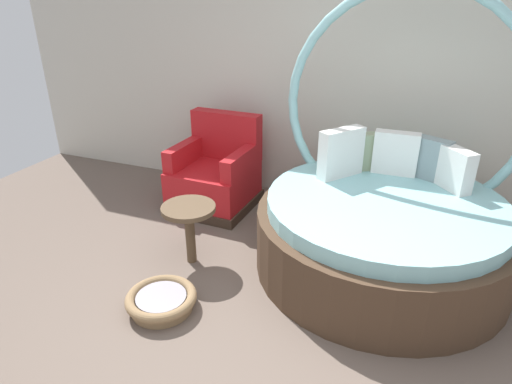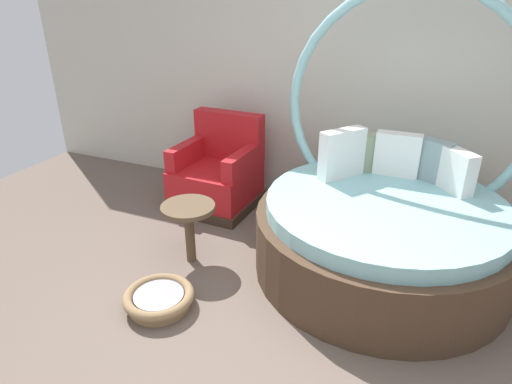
% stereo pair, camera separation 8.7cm
% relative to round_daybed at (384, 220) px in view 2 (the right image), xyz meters
% --- Properties ---
extents(ground_plane, '(8.00, 8.00, 0.02)m').
position_rel_round_daybed_xyz_m(ground_plane, '(-0.51, -1.34, -0.43)').
color(ground_plane, '#66564C').
extents(back_wall, '(8.00, 0.12, 2.78)m').
position_rel_round_daybed_xyz_m(back_wall, '(-0.51, 1.15, 0.97)').
color(back_wall, beige).
rests_on(back_wall, ground_plane).
extents(round_daybed, '(2.00, 2.00, 2.19)m').
position_rel_round_daybed_xyz_m(round_daybed, '(0.00, 0.00, 0.00)').
color(round_daybed, '#473323').
rests_on(round_daybed, ground_plane).
extents(red_armchair, '(0.83, 0.83, 0.94)m').
position_rel_round_daybed_xyz_m(red_armchair, '(-1.76, 0.49, -0.09)').
color(red_armchair, '#38281E').
rests_on(red_armchair, ground_plane).
extents(pet_basket, '(0.51, 0.51, 0.13)m').
position_rel_round_daybed_xyz_m(pet_basket, '(-1.37, -1.18, -0.35)').
color(pet_basket, '#8E704C').
rests_on(pet_basket, ground_plane).
extents(side_table, '(0.44, 0.44, 0.52)m').
position_rel_round_daybed_xyz_m(side_table, '(-1.47, -0.57, 0.01)').
color(side_table, brown).
rests_on(side_table, ground_plane).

